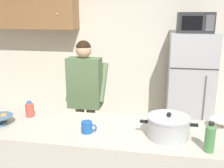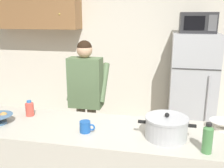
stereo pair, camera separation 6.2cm
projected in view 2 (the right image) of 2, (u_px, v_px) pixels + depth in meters
The scene contains 9 objects.
back_wall_unit at pixel (117, 42), 4.24m from camera, with size 6.00×0.48×2.60m.
refrigerator at pixel (192, 89), 3.77m from camera, with size 0.64×0.68×1.63m.
microwave at pixel (198, 23), 3.50m from camera, with size 0.48×0.37×0.28m.
person_near_pot at pixel (86, 90), 3.10m from camera, with size 0.48×0.41×1.58m.
cooking_pot at pixel (166, 127), 1.99m from camera, with size 0.45×0.34×0.21m.
coffee_mug at pixel (85, 127), 2.09m from camera, with size 0.13×0.09×0.10m.
empty_bowl at pixel (222, 124), 2.14m from camera, with size 0.21×0.21×0.08m.
bottle_near_edge at pixel (208, 138), 1.76m from camera, with size 0.07×0.07×0.22m.
bottle_mid_counter at pixel (30, 108), 2.44m from camera, with size 0.08×0.08×0.15m.
Camera 2 is at (0.52, -1.94, 1.85)m, focal length 40.70 mm.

